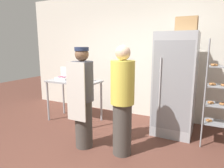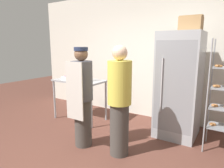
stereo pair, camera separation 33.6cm
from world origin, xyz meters
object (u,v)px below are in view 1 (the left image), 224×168
object	(u,v)px
baking_rack	(223,95)
donut_box	(63,77)
blender_pitcher	(83,75)
person_customer	(122,101)
cardboard_storage_box	(187,24)
person_baker	(83,97)
refrigerator	(175,84)

from	to	relation	value
baking_rack	donut_box	xyz separation A→B (m)	(-3.18, -0.13, 0.08)
donut_box	blender_pitcher	bearing A→B (deg)	-0.77
donut_box	baking_rack	bearing A→B (deg)	2.35
baking_rack	blender_pitcher	distance (m)	2.64
baking_rack	person_customer	world-z (taller)	baking_rack
baking_rack	person_customer	xyz separation A→B (m)	(-1.36, -0.96, -0.03)
cardboard_storage_box	person_customer	xyz separation A→B (m)	(-0.71, -1.13, -1.17)
baking_rack	donut_box	bearing A→B (deg)	-177.65
donut_box	person_customer	distance (m)	2.00
person_baker	refrigerator	bearing A→B (deg)	45.73
cardboard_storage_box	donut_box	bearing A→B (deg)	-173.29
cardboard_storage_box	person_baker	xyz separation A→B (m)	(-1.36, -1.21, -1.17)
refrigerator	baking_rack	size ratio (longest dim) A/B	1.08
person_baker	cardboard_storage_box	bearing A→B (deg)	41.55
blender_pitcher	person_baker	distance (m)	1.11
cardboard_storage_box	person_baker	world-z (taller)	cardboard_storage_box
blender_pitcher	person_customer	size ratio (longest dim) A/B	0.18
blender_pitcher	person_customer	bearing A→B (deg)	-33.16
baking_rack	cardboard_storage_box	bearing A→B (deg)	165.79
blender_pitcher	donut_box	bearing A→B (deg)	179.23
cardboard_storage_box	baking_rack	bearing A→B (deg)	-14.21
cardboard_storage_box	blender_pitcher	bearing A→B (deg)	-171.22
blender_pitcher	cardboard_storage_box	size ratio (longest dim) A/B	0.84
cardboard_storage_box	person_customer	size ratio (longest dim) A/B	0.21
refrigerator	donut_box	xyz separation A→B (m)	(-2.38, -0.34, 0.01)
person_baker	blender_pitcher	bearing A→B (deg)	123.85
refrigerator	donut_box	distance (m)	2.41
refrigerator	person_baker	world-z (taller)	refrigerator
blender_pitcher	cardboard_storage_box	bearing A→B (deg)	8.78
baking_rack	cardboard_storage_box	xyz separation A→B (m)	(-0.66, 0.17, 1.14)
donut_box	cardboard_storage_box	world-z (taller)	cardboard_storage_box
person_customer	baking_rack	bearing A→B (deg)	35.29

